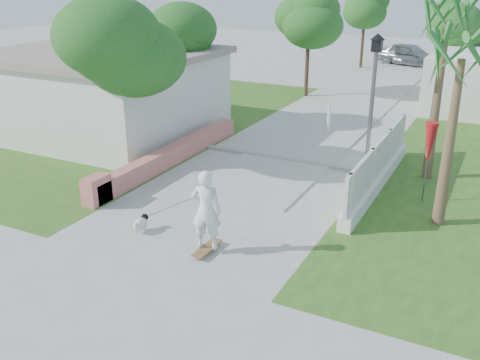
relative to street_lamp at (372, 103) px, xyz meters
The scene contains 20 objects.
ground 6.67m from the street_lamp, 117.80° to the right, with size 90.00×90.00×0.00m, color #B7B7B2.
path_strip 14.98m from the street_lamp, 101.31° to the left, with size 3.20×36.00×0.06m, color #B7B7B2.
curb 3.78m from the street_lamp, behind, with size 6.50×0.25×0.10m, color #999993.
grass_left 10.49m from the street_lamp, 165.83° to the left, with size 8.00×20.00×0.01m, color #2D5D1D.
pink_wall 6.83m from the street_lamp, 162.57° to the right, with size 0.45×8.20×0.80m.
house_left 10.94m from the street_lamp, behind, with size 8.40×7.40×3.23m.
lattice_fence 2.01m from the street_lamp, 44.82° to the right, with size 0.35×7.00×1.50m.
street_lamp is the anchor object (origin of this frame).
bollard 5.56m from the street_lamp, 120.96° to the left, with size 0.14×0.14×1.09m.
patio_umbrella 2.27m from the street_lamp, 27.76° to the right, with size 0.36×0.36×2.30m.
tree_left_near 7.92m from the street_lamp, 161.15° to the right, with size 3.60×3.60×5.28m.
tree_left_mid 8.96m from the street_lamp, 160.42° to the left, with size 3.20×3.20×4.85m.
tree_path_left 12.10m from the street_lamp, 119.30° to the left, with size 3.40×3.40×5.23m.
tree_path_right 14.52m from the street_lamp, 88.74° to the left, with size 3.00×3.00×4.79m.
tree_path_far 21.30m from the street_lamp, 105.50° to the left, with size 3.20×3.20×5.17m.
palm_far 2.85m from the street_lamp, 30.47° to the left, with size 1.80×1.80×5.30m.
palm_near 3.72m from the street_lamp, 42.61° to the right, with size 1.80×1.80×4.70m.
skateboarder 6.89m from the street_lamp, 112.36° to the right, with size 2.39×1.02×2.01m.
dog 7.68m from the street_lamp, 123.33° to the right, with size 0.31×0.62×0.42m.
parked_car 23.07m from the street_lamp, 97.47° to the left, with size 1.78×4.43×1.51m, color #9B9DA3.
Camera 1 is at (6.51, -10.22, 6.08)m, focal length 40.00 mm.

